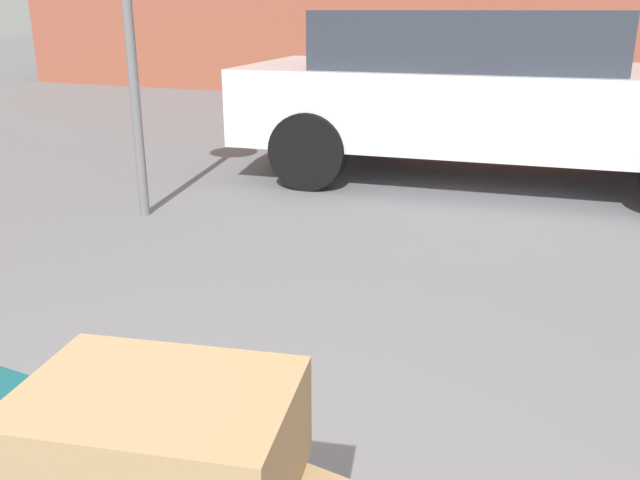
% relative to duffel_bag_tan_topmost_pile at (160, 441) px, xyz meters
% --- Properties ---
extents(duffel_bag_tan_topmost_pile, '(0.53, 0.42, 0.21)m').
position_rel_duffel_bag_tan_topmost_pile_xyz_m(duffel_bag_tan_topmost_pile, '(0.00, 0.00, 0.00)').
color(duffel_bag_tan_topmost_pile, '#9E7F56').
rests_on(duffel_bag_tan_topmost_pile, suitcase_tan_rear_right).
extents(parked_car, '(4.45, 2.24, 1.42)m').
position_rel_duffel_bag_tan_topmost_pile_xyz_m(parked_car, '(-0.29, 5.22, 0.04)').
color(parked_car, silver).
rests_on(parked_car, ground_plane).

